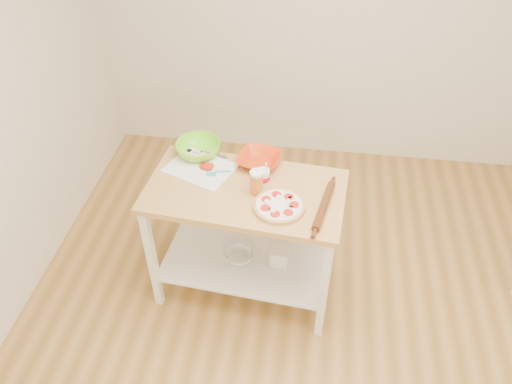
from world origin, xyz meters
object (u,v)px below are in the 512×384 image
Objects in this scene: shelf_bin at (280,256)px; rolling_pin at (324,206)px; prep_island at (246,219)px; green_bowl at (198,149)px; pizza at (279,206)px; orange_bowl at (259,160)px; knife at (202,153)px; shelf_glass_bowl at (239,255)px; beer_pint at (257,182)px; spatula at (218,173)px; yogurt_tub at (263,177)px; cutting_board at (200,167)px.

rolling_pin is at bearing -28.23° from shelf_bin.
green_bowl is (-0.35, 0.30, 0.30)m from prep_island.
pizza is 0.42m from orange_bowl.
shelf_glass_bowl is (0.28, -0.29, -0.62)m from knife.
shelf_bin is (0.17, -0.23, -0.61)m from orange_bowl.
spatula is at bearing 152.78° from beer_pint.
pizza is 0.24m from yogurt_tub.
pizza reaches higher than cutting_board.
prep_island is 0.40m from shelf_bin.
knife is (-0.02, 0.14, 0.01)m from cutting_board.
orange_bowl is 0.56m from rolling_pin.
shelf_glass_bowl is (-0.52, 0.12, -0.63)m from rolling_pin.
pizza is 1.04× the size of green_bowl.
pizza is at bearing -37.47° from green_bowl.
rolling_pin is at bearing -25.70° from yogurt_tub.
green_bowl is (-0.57, 0.44, 0.03)m from pizza.
yogurt_tub reaches higher than pizza.
shelf_glass_bowl is (-0.27, 0.15, -0.62)m from pizza.
prep_island is 4.13× the size of pizza.
rolling_pin is at bearing -27.43° from spatula.
yogurt_tub is at bearing 120.23° from pizza.
green_bowl is at bearing 153.41° from rolling_pin.
beer_pint reaches higher than shelf_bin.
rolling_pin is (0.78, -0.27, 0.02)m from cutting_board.
green_bowl is (-0.04, 0.14, 0.04)m from cutting_board.
prep_island is 0.52m from knife.
yogurt_tub is (0.10, 0.07, 0.30)m from prep_island.
beer_pint is at bearing -31.12° from knife.
cutting_board is 0.14m from knife.
cutting_board is 4.12× the size of shelf_bin.
knife is 0.68× the size of rolling_pin.
cutting_board reaches higher than shelf_glass_bowl.
knife reaches higher than spatula.
beer_pint is 0.68m from shelf_bin.
cutting_board is 0.81m from shelf_bin.
rolling_pin is 1.89× the size of shelf_glass_bowl.
prep_island is 10.59× the size of shelf_bin.
pizza is 1.11× the size of orange_bowl.
prep_island is 0.56m from rolling_pin.
yogurt_tub reaches higher than orange_bowl.
cutting_board is at bearing 160.78° from rolling_pin.
shelf_bin is (0.58, -0.28, -0.63)m from green_bowl.
knife is 0.39m from orange_bowl.
spatula is (-0.41, 0.25, 0.00)m from pizza.
cutting_board is (-0.31, 0.16, 0.26)m from prep_island.
knife is at bearing 118.10° from spatula.
shelf_bin is (-0.25, 0.13, -0.60)m from rolling_pin.
spatula is 0.29m from yogurt_tub.
prep_island is at bearing -34.68° from knife.
orange_bowl is at bearing 21.86° from spatula.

